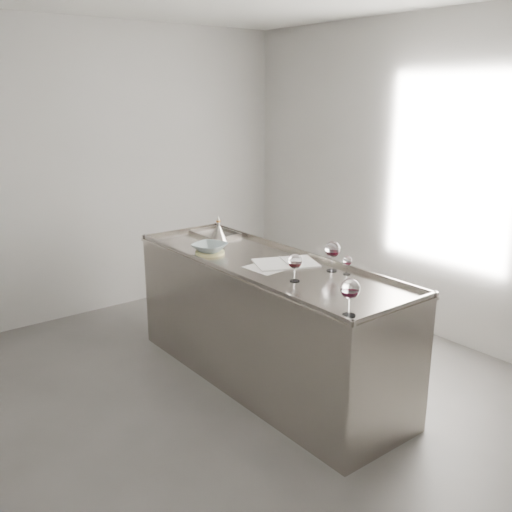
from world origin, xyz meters
TOP-DOWN VIEW (x-y plane):
  - room_shell at (0.00, 0.00)m, footprint 4.54×5.04m
  - counter at (0.50, 0.30)m, footprint 0.77×2.42m
  - wine_glass_left at (0.23, -0.78)m, footprint 0.11×0.11m
  - wine_glass_middle at (0.39, -0.14)m, footprint 0.10×0.10m
  - wine_glass_right at (0.74, -0.13)m, footprint 0.11×0.11m
  - wine_glass_small at (0.77, -0.25)m, footprint 0.06×0.06m
  - notebook at (0.59, 0.19)m, footprint 0.52×0.45m
  - loose_paper_top at (0.40, 0.19)m, footprint 0.21×0.28m
  - trivet at (0.31, 0.75)m, footprint 0.28×0.28m
  - ceramic_bowl at (0.31, 0.75)m, footprint 0.33×0.33m
  - wine_funnel at (0.58, 1.03)m, footprint 0.15×0.15m

SIDE VIEW (x-z plane):
  - counter at x=0.50m, z-range -0.01..0.96m
  - loose_paper_top at x=0.40m, z-range 0.94..0.94m
  - notebook at x=0.59m, z-range 0.94..0.96m
  - trivet at x=0.31m, z-range 0.94..0.96m
  - ceramic_bowl at x=0.31m, z-range 0.96..1.02m
  - wine_funnel at x=0.58m, z-range 0.90..1.12m
  - wine_glass_small at x=0.77m, z-range 0.97..1.10m
  - wine_glass_middle at x=0.39m, z-range 0.98..1.17m
  - wine_glass_right at x=0.74m, z-range 0.98..1.20m
  - wine_glass_left at x=0.23m, z-range 0.98..1.20m
  - room_shell at x=0.00m, z-range -0.02..2.82m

